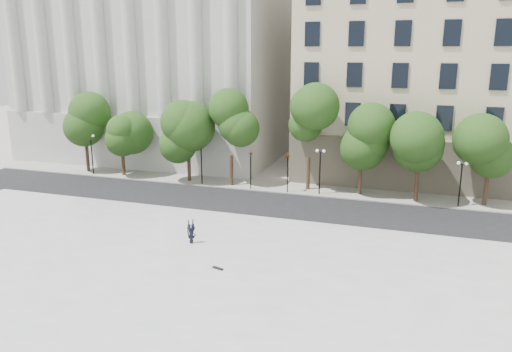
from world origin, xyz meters
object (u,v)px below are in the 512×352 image
(traffic_light_west, at_px, (251,153))
(person_lying, at_px, (192,240))
(traffic_light_east, at_px, (288,154))
(skateboard, at_px, (218,268))

(traffic_light_west, xyz_separation_m, person_lying, (0.93, -14.94, -2.93))
(traffic_light_west, height_order, traffic_light_east, traffic_light_east)
(traffic_light_east, distance_m, skateboard, 18.44)
(person_lying, height_order, skateboard, person_lying)
(traffic_light_west, relative_size, traffic_light_east, 0.98)
(person_lying, bearing_deg, skateboard, -72.39)
(traffic_light_west, distance_m, traffic_light_east, 3.59)
(traffic_light_east, relative_size, skateboard, 5.88)
(person_lying, distance_m, skateboard, 4.53)
(traffic_light_east, bearing_deg, skateboard, -88.28)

